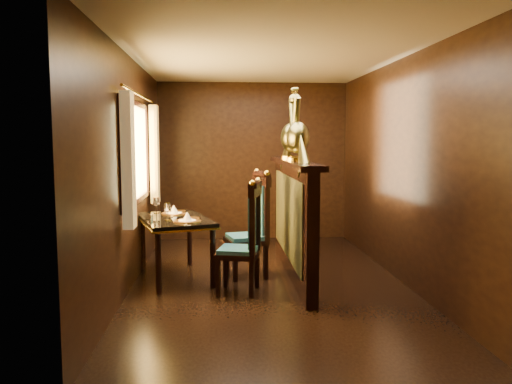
# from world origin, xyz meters

# --- Properties ---
(ground) EXTENTS (5.00, 5.00, 0.00)m
(ground) POSITION_xyz_m (0.00, 0.00, 0.00)
(ground) COLOR black
(ground) RESTS_ON ground
(room_shell) EXTENTS (3.04, 5.04, 2.52)m
(room_shell) POSITION_xyz_m (-0.09, 0.02, 1.58)
(room_shell) COLOR black
(room_shell) RESTS_ON ground
(partition) EXTENTS (0.26, 2.70, 1.36)m
(partition) POSITION_xyz_m (0.32, 0.30, 0.71)
(partition) COLOR black
(partition) RESTS_ON ground
(dining_table) EXTENTS (1.04, 1.36, 0.91)m
(dining_table) POSITION_xyz_m (-1.05, 0.22, 0.64)
(dining_table) COLOR black
(dining_table) RESTS_ON ground
(chair_left) EXTENTS (0.52, 0.54, 1.20)m
(chair_left) POSITION_xyz_m (-0.24, -0.38, 0.62)
(chair_left) COLOR black
(chair_left) RESTS_ON ground
(chair_right) EXTENTS (0.54, 0.56, 1.25)m
(chair_right) POSITION_xyz_m (-0.12, 0.26, 0.65)
(chair_right) COLOR black
(chair_right) RESTS_ON ground
(peacock_left) EXTENTS (0.26, 0.69, 0.83)m
(peacock_left) POSITION_xyz_m (0.33, -0.03, 1.77)
(peacock_left) COLOR #184A2A
(peacock_left) RESTS_ON partition
(peacock_right) EXTENTS (0.26, 0.70, 0.83)m
(peacock_right) POSITION_xyz_m (0.33, 0.49, 1.78)
(peacock_right) COLOR #184A2A
(peacock_right) RESTS_ON partition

